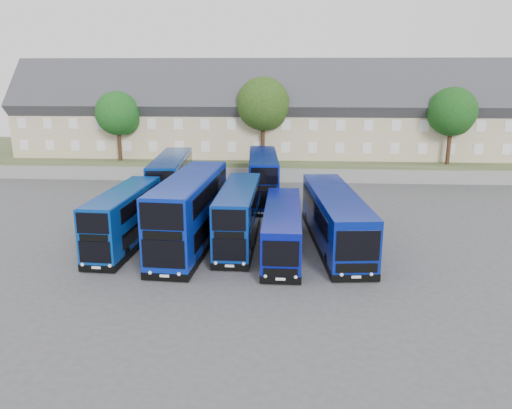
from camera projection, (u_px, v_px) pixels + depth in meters
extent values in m
plane|color=#47474C|center=(212.00, 262.00, 31.65)|extent=(120.00, 120.00, 0.00)
cube|color=slate|center=(244.00, 175.00, 54.60)|extent=(70.00, 0.40, 1.50)
cube|color=#414E2B|center=(250.00, 157.00, 64.18)|extent=(80.00, 20.00, 2.00)
cube|color=tan|center=(52.00, 128.00, 60.71)|extent=(6.00, 8.00, 6.00)
cube|color=#333338|center=(49.00, 103.00, 59.94)|extent=(6.00, 10.40, 10.40)
cube|color=brown|center=(58.00, 70.00, 58.86)|extent=(0.60, 0.90, 1.40)
cube|color=tan|center=(100.00, 129.00, 60.36)|extent=(6.00, 8.00, 6.00)
cube|color=#333338|center=(98.00, 103.00, 59.58)|extent=(6.00, 10.40, 10.40)
cube|color=brown|center=(108.00, 70.00, 58.50)|extent=(0.60, 0.90, 1.40)
cube|color=tan|center=(149.00, 129.00, 60.00)|extent=(6.00, 8.00, 6.00)
cube|color=#333338|center=(147.00, 104.00, 59.23)|extent=(6.00, 10.40, 10.40)
cube|color=brown|center=(158.00, 70.00, 58.15)|extent=(0.60, 0.90, 1.40)
cube|color=tan|center=(198.00, 129.00, 59.64)|extent=(6.00, 8.00, 6.00)
cube|color=#333338|center=(197.00, 104.00, 58.87)|extent=(6.00, 10.40, 10.40)
cube|color=brown|center=(209.00, 70.00, 57.79)|extent=(0.60, 0.90, 1.40)
cube|color=tan|center=(248.00, 130.00, 59.29)|extent=(6.00, 8.00, 6.00)
cube|color=#333338|center=(248.00, 104.00, 58.51)|extent=(6.00, 10.40, 10.40)
cube|color=brown|center=(261.00, 70.00, 57.43)|extent=(0.60, 0.90, 1.40)
cube|color=tan|center=(298.00, 130.00, 58.93)|extent=(6.00, 8.00, 6.00)
cube|color=#333338|center=(299.00, 104.00, 58.16)|extent=(6.00, 10.40, 10.40)
cube|color=brown|center=(313.00, 70.00, 57.08)|extent=(0.60, 0.90, 1.40)
cube|color=tan|center=(350.00, 130.00, 58.58)|extent=(6.00, 8.00, 6.00)
cube|color=#333338|center=(351.00, 104.00, 57.80)|extent=(6.00, 10.40, 10.40)
cube|color=brown|center=(366.00, 70.00, 56.72)|extent=(0.60, 0.90, 1.40)
cube|color=tan|center=(401.00, 131.00, 58.22)|extent=(6.00, 8.00, 6.00)
cube|color=#333338|center=(403.00, 105.00, 57.45)|extent=(6.00, 10.40, 10.40)
cube|color=brown|center=(419.00, 70.00, 56.37)|extent=(0.60, 0.90, 1.40)
cube|color=tan|center=(454.00, 131.00, 57.87)|extent=(6.00, 8.00, 6.00)
cube|color=#333338|center=(456.00, 105.00, 57.09)|extent=(6.00, 10.40, 10.40)
cube|color=brown|center=(474.00, 70.00, 56.01)|extent=(0.60, 0.90, 1.40)
cube|color=tan|center=(507.00, 131.00, 57.51)|extent=(6.00, 8.00, 6.00)
cube|color=#333338|center=(510.00, 105.00, 56.74)|extent=(6.00, 10.40, 10.40)
cube|color=navy|center=(124.00, 217.00, 33.91)|extent=(2.71, 9.88, 3.56)
cube|color=black|center=(126.00, 242.00, 34.38)|extent=(2.75, 9.92, 0.45)
cube|color=black|center=(95.00, 252.00, 29.38)|extent=(1.92, 0.16, 1.33)
cube|color=black|center=(92.00, 223.00, 28.92)|extent=(1.92, 0.16, 1.24)
cylinder|color=black|center=(96.00, 252.00, 31.85)|extent=(0.35, 1.01, 1.00)
cube|color=#08239C|center=(190.00, 210.00, 33.72)|extent=(3.53, 12.32, 4.52)
cube|color=black|center=(191.00, 242.00, 34.32)|extent=(3.57, 12.37, 0.45)
cube|color=black|center=(163.00, 254.00, 28.09)|extent=(2.47, 0.21, 1.66)
cube|color=black|center=(161.00, 217.00, 27.52)|extent=(2.47, 0.21, 1.55)
cylinder|color=black|center=(156.00, 259.00, 30.69)|extent=(0.36, 1.02, 1.00)
cube|color=navy|center=(239.00, 214.00, 34.32)|extent=(2.44, 10.12, 3.69)
cube|color=black|center=(239.00, 240.00, 34.81)|extent=(2.48, 10.17, 0.45)
cube|color=black|center=(229.00, 250.00, 29.63)|extent=(1.99, 0.09, 1.38)
cube|color=black|center=(229.00, 220.00, 29.16)|extent=(1.99, 0.09, 1.28)
cylinder|color=black|center=(219.00, 251.00, 32.09)|extent=(0.31, 1.00, 1.00)
cube|color=navy|center=(172.00, 180.00, 44.21)|extent=(3.35, 11.22, 4.07)
cube|color=black|center=(173.00, 203.00, 44.74)|extent=(3.39, 11.26, 0.45)
cube|color=black|center=(161.00, 205.00, 39.05)|extent=(2.21, 0.23, 1.51)
cube|color=black|center=(160.00, 180.00, 38.53)|extent=(2.21, 0.23, 1.41)
cylinder|color=black|center=(153.00, 210.00, 41.46)|extent=(0.38, 1.02, 1.00)
cube|color=navy|center=(263.00, 176.00, 45.84)|extent=(3.18, 11.01, 4.00)
cube|color=black|center=(263.00, 198.00, 46.37)|extent=(3.22, 11.06, 0.45)
cube|color=black|center=(264.00, 200.00, 40.77)|extent=(2.17, 0.20, 1.48)
cube|color=black|center=(264.00, 176.00, 40.26)|extent=(2.17, 0.20, 1.38)
cylinder|color=black|center=(251.00, 205.00, 43.18)|extent=(0.37, 1.02, 1.00)
cube|color=#071189|center=(282.00, 227.00, 33.07)|extent=(2.40, 11.18, 2.72)
cube|color=black|center=(282.00, 247.00, 33.43)|extent=(2.44, 11.22, 0.45)
cube|color=black|center=(281.00, 254.00, 27.61)|extent=(2.03, 0.07, 1.49)
cylinder|color=black|center=(265.00, 262.00, 30.19)|extent=(0.31, 1.00, 1.00)
cube|color=navy|center=(335.00, 217.00, 34.31)|extent=(4.05, 13.49, 3.30)
cube|color=black|center=(334.00, 240.00, 34.75)|extent=(4.09, 13.54, 0.45)
cube|color=black|center=(358.00, 246.00, 27.80)|extent=(2.46, 0.30, 1.77)
cylinder|color=black|center=(328.00, 261.00, 30.37)|extent=(0.40, 1.02, 1.00)
cylinder|color=#382314|center=(120.00, 144.00, 55.59)|extent=(0.44, 0.44, 3.75)
sphere|color=#113F13|center=(117.00, 113.00, 54.72)|extent=(4.80, 4.80, 4.80)
sphere|color=#113F13|center=(124.00, 120.00, 55.26)|extent=(3.30, 3.30, 3.30)
cylinder|color=#382314|center=(263.00, 141.00, 55.02)|extent=(0.44, 0.44, 4.50)
sphere|color=#18320D|center=(263.00, 104.00, 53.98)|extent=(5.76, 5.76, 5.76)
sphere|color=#18320D|center=(269.00, 112.00, 54.56)|extent=(3.96, 3.96, 3.96)
cylinder|color=#382314|center=(449.00, 146.00, 53.42)|extent=(0.44, 0.44, 4.00)
sphere|color=#11370F|center=(452.00, 112.00, 52.49)|extent=(5.12, 5.12, 5.12)
sphere|color=#11370F|center=(456.00, 119.00, 53.05)|extent=(3.52, 3.52, 3.52)
cylinder|color=#382314|center=(482.00, 137.00, 59.78)|extent=(0.44, 0.44, 4.25)
sphere|color=#14340E|center=(486.00, 104.00, 58.80)|extent=(5.44, 5.44, 5.44)
sphere|color=#14340E|center=(489.00, 111.00, 59.37)|extent=(3.74, 3.74, 3.74)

